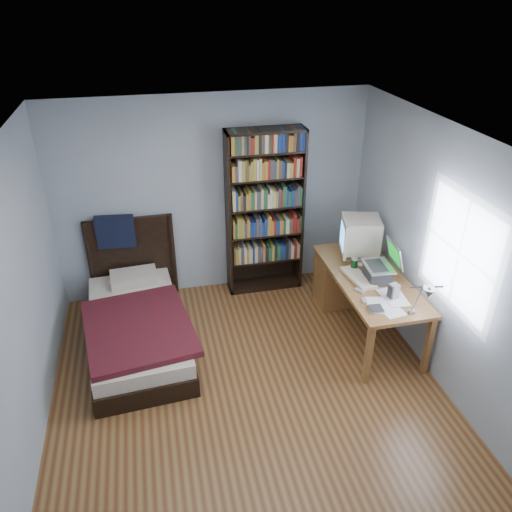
# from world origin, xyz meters

# --- Properties ---
(room) EXTENTS (4.20, 4.24, 2.50)m
(room) POSITION_xyz_m (0.03, -0.00, 1.25)
(room) COLOR brown
(room) RESTS_ON ground
(desk) EXTENTS (0.75, 1.69, 0.73)m
(desk) POSITION_xyz_m (1.50, 1.20, 0.42)
(desk) COLOR brown
(desk) RESTS_ON floor
(crt_monitor) EXTENTS (0.53, 0.49, 0.50)m
(crt_monitor) POSITION_xyz_m (1.54, 1.19, 1.01)
(crt_monitor) COLOR beige
(crt_monitor) RESTS_ON desk
(laptop) EXTENTS (0.37, 0.38, 0.44)m
(laptop) POSITION_xyz_m (1.57, 0.65, 0.85)
(laptop) COLOR #2D2D30
(laptop) RESTS_ON desk
(desk_lamp) EXTENTS (0.21, 0.48, 0.56)m
(desk_lamp) POSITION_xyz_m (1.51, -0.33, 1.18)
(desk_lamp) COLOR #99999E
(desk_lamp) RESTS_ON desk
(keyboard) EXTENTS (0.26, 0.51, 0.05)m
(keyboard) POSITION_xyz_m (1.36, 0.72, 0.75)
(keyboard) COLOR beige
(keyboard) RESTS_ON desk
(speaker) EXTENTS (0.10, 0.10, 0.17)m
(speaker) POSITION_xyz_m (1.56, 0.29, 0.81)
(speaker) COLOR gray
(speaker) RESTS_ON desk
(soda_can) EXTENTS (0.07, 0.07, 0.13)m
(soda_can) POSITION_xyz_m (1.39, 0.91, 0.80)
(soda_can) COLOR #07380E
(soda_can) RESTS_ON desk
(mouse) EXTENTS (0.06, 0.10, 0.03)m
(mouse) POSITION_xyz_m (1.50, 0.98, 0.75)
(mouse) COLOR silver
(mouse) RESTS_ON desk
(phone_silver) EXTENTS (0.10, 0.12, 0.02)m
(phone_silver) POSITION_xyz_m (1.28, 0.48, 0.74)
(phone_silver) COLOR silver
(phone_silver) RESTS_ON desk
(phone_grey) EXTENTS (0.06, 0.10, 0.02)m
(phone_grey) POSITION_xyz_m (1.25, 0.30, 0.74)
(phone_grey) COLOR gray
(phone_grey) RESTS_ON desk
(external_drive) EXTENTS (0.14, 0.14, 0.03)m
(external_drive) POSITION_xyz_m (1.30, 0.13, 0.74)
(external_drive) COLOR gray
(external_drive) RESTS_ON desk
(bookshelf) EXTENTS (0.94, 0.30, 2.10)m
(bookshelf) POSITION_xyz_m (0.61, 1.94, 1.05)
(bookshelf) COLOR black
(bookshelf) RESTS_ON floor
(bed) EXTENTS (1.23, 2.11, 1.16)m
(bed) POSITION_xyz_m (-1.04, 1.13, 0.26)
(bed) COLOR black
(bed) RESTS_ON floor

